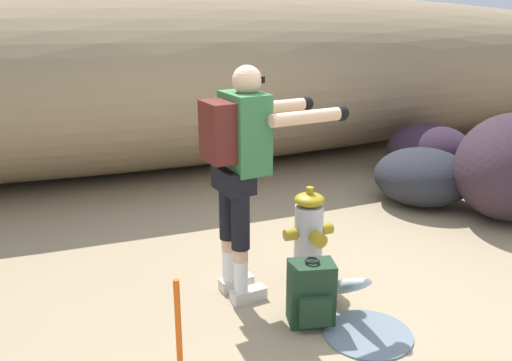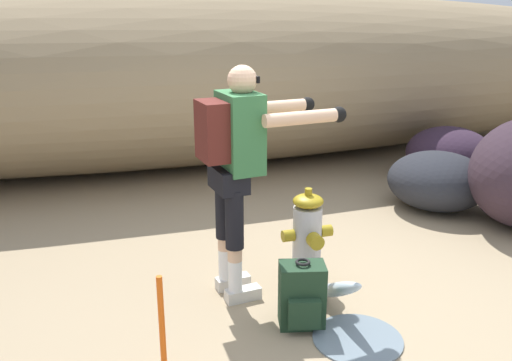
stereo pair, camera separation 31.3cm
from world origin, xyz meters
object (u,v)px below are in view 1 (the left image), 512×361
(boulder_small, at_px, (429,151))
(fire_hydrant, at_px, (309,237))
(utility_worker, at_px, (244,155))
(survey_stake, at_px, (178,327))
(spare_backpack, at_px, (311,294))
(boulder_large, at_px, (423,177))

(boulder_small, bearing_deg, fire_hydrant, -145.09)
(utility_worker, height_order, survey_stake, utility_worker)
(boulder_small, relative_size, survey_stake, 1.77)
(boulder_small, height_order, survey_stake, boulder_small)
(fire_hydrant, bearing_deg, spare_backpack, -115.46)
(fire_hydrant, distance_m, survey_stake, 1.45)
(spare_backpack, height_order, survey_stake, survey_stake)
(fire_hydrant, height_order, survey_stake, fire_hydrant)
(utility_worker, bearing_deg, boulder_small, 24.52)
(fire_hydrant, xyz_separation_m, survey_stake, (-1.23, -0.76, -0.04))
(utility_worker, bearing_deg, boulder_large, 17.96)
(fire_hydrant, relative_size, survey_stake, 1.25)
(utility_worker, xyz_separation_m, spare_backpack, (0.27, -0.53, -0.85))
(boulder_small, xyz_separation_m, survey_stake, (-3.85, -2.59, -0.03))
(spare_backpack, bearing_deg, boulder_large, 141.19)
(fire_hydrant, xyz_separation_m, spare_backpack, (-0.28, -0.59, -0.13))
(fire_hydrant, height_order, spare_backpack, fire_hydrant)
(boulder_large, bearing_deg, utility_worker, -155.86)
(utility_worker, bearing_deg, survey_stake, -139.82)
(spare_backpack, bearing_deg, survey_stake, -65.10)
(survey_stake, bearing_deg, spare_backpack, 10.46)
(fire_hydrant, distance_m, boulder_large, 2.18)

